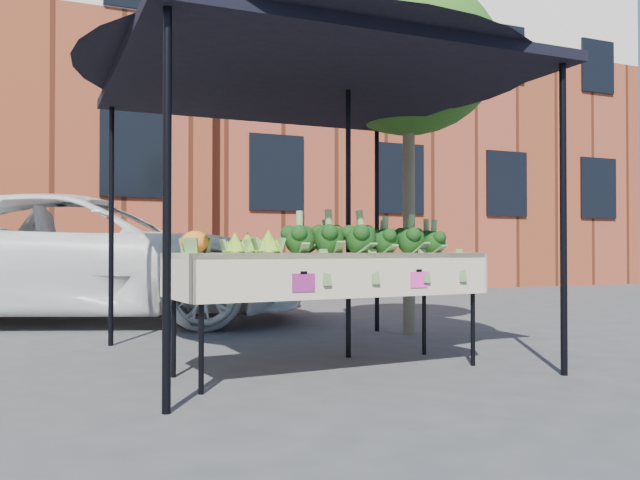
# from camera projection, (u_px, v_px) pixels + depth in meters

# --- Properties ---
(ground) EXTENTS (90.00, 90.00, 0.00)m
(ground) POSITION_uv_depth(u_px,v_px,m) (339.00, 368.00, 5.21)
(ground) COLOR #353538
(table) EXTENTS (2.46, 0.99, 0.90)m
(table) POSITION_uv_depth(u_px,v_px,m) (330.00, 312.00, 5.07)
(table) COLOR beige
(table) RESTS_ON ground
(canopy) EXTENTS (3.16, 3.16, 2.74)m
(canopy) POSITION_uv_depth(u_px,v_px,m) (307.00, 197.00, 5.68)
(canopy) COLOR black
(canopy) RESTS_ON ground
(broccoli_heap) EXTENTS (1.49, 0.59, 0.28)m
(broccoli_heap) POSITION_uv_depth(u_px,v_px,m) (367.00, 235.00, 5.23)
(broccoli_heap) COLOR black
(broccoli_heap) RESTS_ON table
(romanesco_cluster) EXTENTS (0.44, 0.48, 0.21)m
(romanesco_cluster) POSITION_uv_depth(u_px,v_px,m) (247.00, 238.00, 4.80)
(romanesco_cluster) COLOR #75AA22
(romanesco_cluster) RESTS_ON table
(cauliflower_pair) EXTENTS (0.21, 0.21, 0.19)m
(cauliflower_pair) POSITION_uv_depth(u_px,v_px,m) (195.00, 239.00, 4.61)
(cauliflower_pair) COLOR orange
(cauliflower_pair) RESTS_ON table
(vehicle) EXTENTS (2.48, 3.11, 5.87)m
(vehicle) POSITION_uv_depth(u_px,v_px,m) (87.00, 96.00, 8.68)
(vehicle) COLOR white
(vehicle) RESTS_ON ground
(street_tree) EXTENTS (1.96, 1.96, 3.86)m
(street_tree) POSITION_uv_depth(u_px,v_px,m) (409.00, 158.00, 7.32)
(street_tree) COLOR #1E4C14
(street_tree) RESTS_ON ground
(building_right) EXTENTS (12.00, 8.00, 8.50)m
(building_right) POSITION_uv_depth(u_px,v_px,m) (375.00, 136.00, 19.52)
(building_right) COLOR brown
(building_right) RESTS_ON ground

